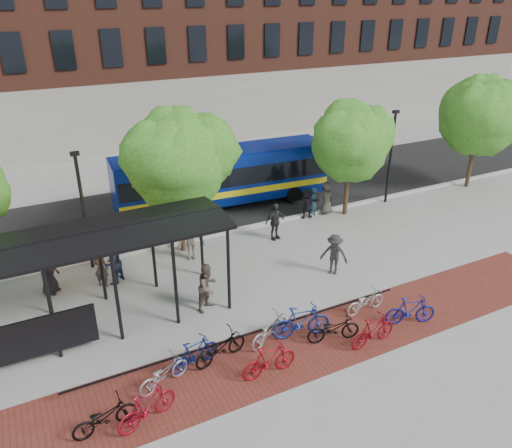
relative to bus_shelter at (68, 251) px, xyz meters
name	(u,v)px	position (x,y,z in m)	size (l,w,h in m)	color
ground	(276,267)	(8.13, 0.48, -3.00)	(160.00, 160.00, 0.00)	#9E9E99
asphalt_street	(207,203)	(8.13, 8.48, -2.99)	(160.00, 8.00, 0.01)	black
curb	(237,230)	(8.13, 4.48, -2.94)	(160.00, 0.25, 0.12)	#B7B7B2
brick_strip	(296,349)	(6.13, -4.52, -3.00)	(24.00, 3.00, 0.01)	maroon
bike_rack_rail	(249,345)	(4.83, -3.62, -3.00)	(12.00, 0.05, 0.95)	black
bus_shelter	(68,251)	(0.00, 0.00, 0.00)	(10.60, 3.07, 3.60)	black
tree_b	(179,156)	(5.23, 3.83, 1.46)	(5.15, 4.20, 6.47)	#382619
tree_c	(352,139)	(14.22, 3.83, 1.06)	(4.66, 3.80, 5.92)	#382619
tree_d	(481,112)	(23.23, 3.83, 1.47)	(5.39, 4.40, 6.55)	#382619
lamp_post_left	(83,208)	(1.13, 4.08, -0.25)	(0.35, 0.20, 5.12)	black
lamp_post_right	(391,155)	(17.13, 4.08, -0.25)	(0.35, 0.20, 5.12)	black
bus	(223,174)	(8.86, 7.77, -1.20)	(11.74, 3.36, 3.13)	navy
bike_0	(104,417)	(-0.18, -5.06, -2.54)	(0.62, 1.76, 0.93)	black
bike_1	(147,407)	(0.92, -5.32, -2.44)	(0.52, 1.85, 1.11)	maroon
bike_2	(163,373)	(1.74, -4.16, -2.54)	(0.61, 1.75, 0.92)	#969698
bike_3	(195,354)	(2.85, -3.83, -2.47)	(0.50, 1.77, 1.07)	navy
bike_4	(220,347)	(3.70, -3.87, -2.50)	(0.67, 1.91, 1.00)	black
bike_5	(269,360)	(4.76, -5.17, -2.45)	(0.52, 1.84, 1.11)	maroon
bike_6	(269,329)	(5.55, -3.74, -2.52)	(0.63, 1.82, 0.96)	#9A9A9C
bike_7	(301,322)	(6.62, -4.02, -2.38)	(0.58, 2.06, 1.24)	navy
bike_8	(333,329)	(7.48, -4.68, -2.51)	(0.64, 1.85, 0.97)	black
bike_9	(373,331)	(8.54, -5.44, -2.45)	(0.52, 1.83, 1.10)	maroon
bike_10	(366,301)	(9.51, -3.83, -2.55)	(0.59, 1.69, 0.89)	#B4B5B7
bike_11	(410,310)	(10.45, -5.13, -2.45)	(0.52, 1.84, 1.11)	navy
pedestrian_0	(48,271)	(-0.66, 2.77, -2.04)	(0.94, 0.61, 1.91)	black
pedestrian_1	(101,269)	(1.24, 2.34, -2.21)	(0.58, 0.38, 1.58)	#433A35
pedestrian_2	(113,262)	(1.72, 2.41, -2.08)	(0.90, 0.70, 1.85)	#202F4B
pedestrian_3	(191,240)	(5.18, 2.80, -2.05)	(1.22, 0.70, 1.89)	brown
pedestrian_4	(275,221)	(9.40, 2.89, -2.09)	(1.06, 0.44, 1.81)	#282828
pedestrian_5	(307,204)	(12.06, 4.28, -2.21)	(1.46, 0.47, 1.58)	black
pedestrian_6	(326,198)	(13.26, 4.28, -2.11)	(0.87, 0.57, 1.78)	#3D3730
pedestrian_7	(313,202)	(12.44, 4.28, -2.19)	(0.59, 0.39, 1.61)	#20354C
pedestrian_8	(208,287)	(4.44, -1.02, -2.07)	(0.91, 0.71, 1.87)	brown
pedestrian_9	(334,254)	(10.04, -1.02, -2.10)	(1.16, 0.66, 1.79)	#292929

